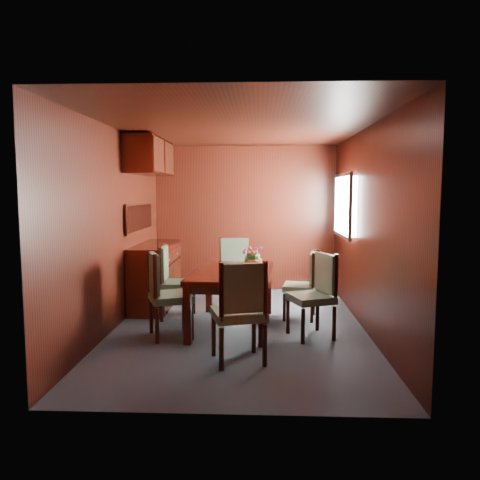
{
  "coord_description": "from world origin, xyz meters",
  "views": [
    {
      "loc": [
        0.25,
        -5.56,
        1.65
      ],
      "look_at": [
        0.0,
        0.18,
        1.05
      ],
      "focal_mm": 35.0,
      "sensor_mm": 36.0,
      "label": 1
    }
  ],
  "objects_px": {
    "chair_left_near": "(164,290)",
    "chair_head": "(240,307)",
    "dining_table": "(232,278)",
    "chair_right_near": "(317,290)",
    "sideboard": "(156,275)",
    "flower_centerpiece": "(253,255)"
  },
  "relations": [
    {
      "from": "chair_left_near",
      "to": "chair_head",
      "type": "height_order",
      "value": "chair_head"
    },
    {
      "from": "dining_table",
      "to": "chair_right_near",
      "type": "height_order",
      "value": "chair_right_near"
    },
    {
      "from": "sideboard",
      "to": "chair_left_near",
      "type": "distance_m",
      "value": 1.5
    },
    {
      "from": "dining_table",
      "to": "flower_centerpiece",
      "type": "height_order",
      "value": "flower_centerpiece"
    },
    {
      "from": "dining_table",
      "to": "chair_right_near",
      "type": "relative_size",
      "value": 1.6
    },
    {
      "from": "flower_centerpiece",
      "to": "dining_table",
      "type": "bearing_deg",
      "value": -117.31
    },
    {
      "from": "dining_table",
      "to": "chair_head",
      "type": "bearing_deg",
      "value": -79.61
    },
    {
      "from": "sideboard",
      "to": "chair_left_near",
      "type": "height_order",
      "value": "chair_left_near"
    },
    {
      "from": "chair_right_near",
      "to": "sideboard",
      "type": "bearing_deg",
      "value": 37.86
    },
    {
      "from": "dining_table",
      "to": "sideboard",
      "type": "bearing_deg",
      "value": 142.79
    },
    {
      "from": "chair_head",
      "to": "flower_centerpiece",
      "type": "distance_m",
      "value": 1.71
    },
    {
      "from": "dining_table",
      "to": "flower_centerpiece",
      "type": "relative_size",
      "value": 6.26
    },
    {
      "from": "chair_left_near",
      "to": "chair_right_near",
      "type": "height_order",
      "value": "chair_left_near"
    },
    {
      "from": "dining_table",
      "to": "chair_head",
      "type": "xyz_separation_m",
      "value": [
        0.15,
        -1.22,
        -0.04
      ]
    },
    {
      "from": "sideboard",
      "to": "chair_left_near",
      "type": "bearing_deg",
      "value": -73.72
    },
    {
      "from": "sideboard",
      "to": "flower_centerpiece",
      "type": "bearing_deg",
      "value": -20.8
    },
    {
      "from": "chair_head",
      "to": "sideboard",
      "type": "bearing_deg",
      "value": 104.68
    },
    {
      "from": "sideboard",
      "to": "dining_table",
      "type": "height_order",
      "value": "sideboard"
    },
    {
      "from": "dining_table",
      "to": "flower_centerpiece",
      "type": "xyz_separation_m",
      "value": [
        0.24,
        0.47,
        0.22
      ]
    },
    {
      "from": "chair_head",
      "to": "chair_right_near",
      "type": "bearing_deg",
      "value": 31.26
    },
    {
      "from": "chair_right_near",
      "to": "flower_centerpiece",
      "type": "height_order",
      "value": "chair_right_near"
    },
    {
      "from": "chair_left_near",
      "to": "chair_head",
      "type": "bearing_deg",
      "value": 26.69
    }
  ]
}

